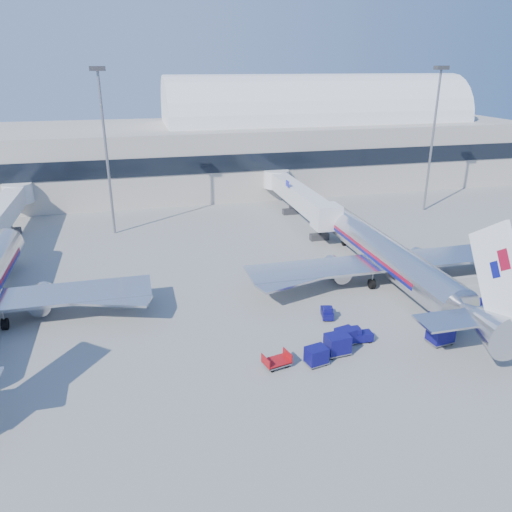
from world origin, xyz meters
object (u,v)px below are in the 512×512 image
object	(u,v)px
tug_lead	(359,335)
cart_train_a	(345,336)
mast_east	(435,119)
cart_train_c	(316,355)
barrier_mid	(491,278)
cart_solo_near	(441,333)
cart_open_red	(277,362)
cart_solo_far	(488,308)
mast_west	(104,128)
tug_right	(436,319)
tug_left	(327,312)
jetbridge_mid	(3,212)
airliner_main	(391,258)
barrier_near	(466,281)
cart_train_b	(337,344)
jetbridge_near	(295,194)

from	to	relation	value
tug_lead	cart_train_a	size ratio (longest dim) A/B	1.13
mast_east	cart_train_c	world-z (taller)	mast_east
barrier_mid	cart_train_c	xyz separation A→B (m)	(-24.92, -10.84, 0.38)
tug_lead	mast_east	bearing A→B (deg)	52.80
cart_solo_near	cart_open_red	size ratio (longest dim) A/B	0.95
cart_solo_far	cart_solo_near	bearing A→B (deg)	-152.07
mast_west	tug_lead	size ratio (longest dim) A/B	10.33
mast_east	tug_right	world-z (taller)	mast_east
cart_open_red	cart_solo_near	bearing A→B (deg)	-12.80
tug_left	jetbridge_mid	bearing A→B (deg)	59.91
jetbridge_mid	tug_lead	xyz separation A→B (m)	(35.67, -37.22, -3.28)
airliner_main	tug_right	distance (m)	10.17
cart_train_c	barrier_near	bearing A→B (deg)	14.21
cart_train_c	cart_solo_near	world-z (taller)	cart_solo_near
mast_west	tug_left	xyz separation A→B (m)	(20.18, -31.61, -14.20)
jetbridge_mid	cart_train_b	size ratio (longest dim) A/B	12.57
mast_east	cart_train_a	world-z (taller)	mast_east
cart_train_a	cart_train_c	bearing A→B (deg)	-159.60
mast_east	tug_lead	bearing A→B (deg)	-128.28
cart_solo_far	cart_train_b	bearing A→B (deg)	-166.87
barrier_near	cart_train_b	size ratio (longest dim) A/B	1.37
airliner_main	mast_west	xyz separation A→B (m)	(-30.00, 25.49, 11.87)
barrier_mid	cart_solo_near	distance (m)	16.84
jetbridge_near	jetbridge_mid	world-z (taller)	same
mast_west	cart_train_a	bearing A→B (deg)	-61.39
cart_train_a	mast_west	bearing A→B (deg)	105.42
cart_solo_near	cart_solo_far	size ratio (longest dim) A/B	1.08
mast_east	cart_train_c	bearing A→B (deg)	-130.88
jetbridge_near	cart_train_b	xyz separation A→B (m)	(-8.97, -38.61, -2.97)
tug_lead	cart_train_b	size ratio (longest dim) A/B	1.00
tug_right	tug_lead	bearing A→B (deg)	-132.17
airliner_main	barrier_near	size ratio (longest dim) A/B	12.42
barrier_near	tug_right	xyz separation A→B (m)	(-8.45, -7.38, 0.16)
jetbridge_mid	tug_left	bearing A→B (deg)	-43.15
tug_left	cart_solo_near	world-z (taller)	cart_solo_near
tug_right	cart_solo_far	world-z (taller)	cart_solo_far
airliner_main	barrier_near	bearing A→B (deg)	-17.39
cart_train_a	cart_solo_far	xyz separation A→B (m)	(15.34, 1.30, 0.15)
tug_lead	cart_solo_far	xyz separation A→B (m)	(13.98, 1.21, 0.30)
tug_left	cart_open_red	world-z (taller)	tug_left
jetbridge_mid	cart_train_b	distance (m)	50.90
jetbridge_mid	barrier_near	distance (m)	59.90
cart_train_b	cart_train_a	bearing A→B (deg)	39.86
barrier_near	cart_open_red	xyz separation A→B (m)	(-24.82, -10.36, -0.04)
airliner_main	cart_train_c	xyz separation A→B (m)	(-13.62, -13.35, -2.10)
mast_west	cart_train_a	size ratio (longest dim) A/B	11.68
tug_right	cart_train_b	world-z (taller)	cart_train_b
airliner_main	cart_open_red	world-z (taller)	airliner_main
cart_train_c	cart_solo_near	distance (m)	11.67
airliner_main	barrier_mid	bearing A→B (deg)	-12.50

